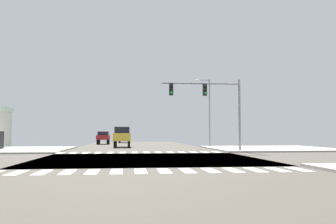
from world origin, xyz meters
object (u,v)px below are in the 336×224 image
at_px(street_lamp, 207,106).
at_px(traffic_signal_mast, 209,98).
at_px(suv_farside_1, 122,135).
at_px(pickup_outer_1, 124,135).
at_px(sedan_queued_2, 103,137).

bearing_deg(street_lamp, traffic_signal_mast, -102.13).
bearing_deg(suv_farside_1, pickup_outer_1, -90.00).
bearing_deg(traffic_signal_mast, sedan_queued_2, 114.31).
height_order(traffic_signal_mast, sedan_queued_2, traffic_signal_mast).
distance_m(street_lamp, suv_farside_1, 10.51).
xyz_separation_m(sedan_queued_2, pickup_outer_1, (3.00, 8.25, 0.17)).
bearing_deg(suv_farside_1, traffic_signal_mast, 123.30).
height_order(suv_farside_1, pickup_outer_1, pickup_outer_1).
bearing_deg(sedan_queued_2, traffic_signal_mast, 114.31).
distance_m(sedan_queued_2, pickup_outer_1, 8.78).
height_order(street_lamp, pickup_outer_1, street_lamp).
xyz_separation_m(traffic_signal_mast, pickup_outer_1, (-7.66, 31.84, -3.39)).
distance_m(street_lamp, pickup_outer_1, 23.96).
distance_m(suv_farside_1, pickup_outer_1, 20.18).
xyz_separation_m(traffic_signal_mast, sedan_queued_2, (-10.66, 23.59, -3.56)).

